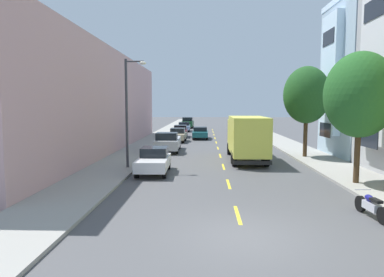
{
  "coord_description": "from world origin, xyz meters",
  "views": [
    {
      "loc": [
        -1.21,
        -10.41,
        4.01
      ],
      "look_at": [
        -2.35,
        19.33,
        1.16
      ],
      "focal_mm": 32.24,
      "sensor_mm": 36.0,
      "label": 1
    }
  ],
  "objects_px": {
    "parked_sedan_sky": "(184,127)",
    "parked_hatchback_white": "(154,160)",
    "parked_motorcycle": "(371,206)",
    "moving_teal_sedan": "(200,133)",
    "street_lamp": "(129,105)",
    "parked_pickup_orange": "(253,132)",
    "parked_pickup_silver": "(168,142)",
    "street_tree_second": "(307,95)",
    "street_tree_nearest": "(360,95)",
    "parked_suv_forest": "(188,122)",
    "parked_suv_navy": "(241,125)",
    "parked_hatchback_champagne": "(178,135)",
    "delivery_box_truck": "(247,135)",
    "parked_hatchback_burgundy": "(180,131)"
  },
  "relations": [
    {
      "from": "parked_hatchback_burgundy",
      "to": "parked_hatchback_white",
      "type": "xyz_separation_m",
      "value": [
        0.13,
        -23.65,
        0.0
      ]
    },
    {
      "from": "parked_suv_forest",
      "to": "parked_hatchback_white",
      "type": "relative_size",
      "value": 1.2
    },
    {
      "from": "street_tree_nearest",
      "to": "parked_suv_navy",
      "type": "height_order",
      "value": "street_tree_nearest"
    },
    {
      "from": "parked_suv_forest",
      "to": "parked_pickup_silver",
      "type": "xyz_separation_m",
      "value": [
        -0.13,
        -31.93,
        -0.16
      ]
    },
    {
      "from": "street_tree_nearest",
      "to": "parked_hatchback_champagne",
      "type": "relative_size",
      "value": 1.61
    },
    {
      "from": "street_lamp",
      "to": "parked_pickup_orange",
      "type": "xyz_separation_m",
      "value": [
        10.43,
        19.91,
        -3.21
      ]
    },
    {
      "from": "street_tree_nearest",
      "to": "parked_motorcycle",
      "type": "height_order",
      "value": "street_tree_nearest"
    },
    {
      "from": "parked_sedan_sky",
      "to": "parked_pickup_silver",
      "type": "bearing_deg",
      "value": -89.93
    },
    {
      "from": "parked_suv_forest",
      "to": "parked_pickup_orange",
      "type": "height_order",
      "value": "parked_suv_forest"
    },
    {
      "from": "delivery_box_truck",
      "to": "moving_teal_sedan",
      "type": "bearing_deg",
      "value": 102.29
    },
    {
      "from": "delivery_box_truck",
      "to": "parked_hatchback_champagne",
      "type": "relative_size",
      "value": 1.9
    },
    {
      "from": "parked_suv_navy",
      "to": "parked_motorcycle",
      "type": "relative_size",
      "value": 2.36
    },
    {
      "from": "parked_sedan_sky",
      "to": "moving_teal_sedan",
      "type": "bearing_deg",
      "value": -77.29
    },
    {
      "from": "parked_hatchback_burgundy",
      "to": "moving_teal_sedan",
      "type": "bearing_deg",
      "value": -41.01
    },
    {
      "from": "parked_sedan_sky",
      "to": "moving_teal_sedan",
      "type": "height_order",
      "value": "same"
    },
    {
      "from": "street_tree_second",
      "to": "parked_pickup_silver",
      "type": "distance_m",
      "value": 12.09
    },
    {
      "from": "delivery_box_truck",
      "to": "parked_motorcycle",
      "type": "height_order",
      "value": "delivery_box_truck"
    },
    {
      "from": "parked_hatchback_champagne",
      "to": "parked_suv_forest",
      "type": "bearing_deg",
      "value": 90.17
    },
    {
      "from": "parked_suv_forest",
      "to": "parked_sedan_sky",
      "type": "relative_size",
      "value": 1.07
    },
    {
      "from": "delivery_box_truck",
      "to": "parked_motorcycle",
      "type": "distance_m",
      "value": 13.18
    },
    {
      "from": "parked_pickup_orange",
      "to": "parked_motorcycle",
      "type": "relative_size",
      "value": 2.6
    },
    {
      "from": "street_tree_nearest",
      "to": "delivery_box_truck",
      "type": "height_order",
      "value": "street_tree_nearest"
    },
    {
      "from": "street_tree_nearest",
      "to": "parked_pickup_silver",
      "type": "height_order",
      "value": "street_tree_nearest"
    },
    {
      "from": "street_tree_nearest",
      "to": "parked_suv_forest",
      "type": "bearing_deg",
      "value": 103.6
    },
    {
      "from": "parked_sedan_sky",
      "to": "parked_pickup_orange",
      "type": "xyz_separation_m",
      "value": [
        8.99,
        -12.32,
        0.08
      ]
    },
    {
      "from": "parked_hatchback_white",
      "to": "parked_motorcycle",
      "type": "distance_m",
      "value": 11.98
    },
    {
      "from": "street_tree_second",
      "to": "parked_suv_forest",
      "type": "relative_size",
      "value": 1.4
    },
    {
      "from": "parked_hatchback_champagne",
      "to": "parked_sedan_sky",
      "type": "bearing_deg",
      "value": 90.85
    },
    {
      "from": "delivery_box_truck",
      "to": "parked_sedan_sky",
      "type": "bearing_deg",
      "value": 102.46
    },
    {
      "from": "street_lamp",
      "to": "parked_suv_forest",
      "type": "height_order",
      "value": "street_lamp"
    },
    {
      "from": "street_lamp",
      "to": "parked_pickup_silver",
      "type": "bearing_deg",
      "value": 80.22
    },
    {
      "from": "street_tree_nearest",
      "to": "parked_suv_navy",
      "type": "bearing_deg",
      "value": 93.26
    },
    {
      "from": "parked_pickup_orange",
      "to": "moving_teal_sedan",
      "type": "distance_m",
      "value": 6.3
    },
    {
      "from": "street_tree_second",
      "to": "moving_teal_sedan",
      "type": "bearing_deg",
      "value": 118.35
    },
    {
      "from": "street_tree_nearest",
      "to": "parked_sedan_sky",
      "type": "bearing_deg",
      "value": 106.78
    },
    {
      "from": "parked_pickup_orange",
      "to": "parked_hatchback_white",
      "type": "xyz_separation_m",
      "value": [
        -8.75,
        -21.04,
        -0.07
      ]
    },
    {
      "from": "parked_suv_forest",
      "to": "parked_sedan_sky",
      "type": "distance_m",
      "value": 8.26
    },
    {
      "from": "street_tree_nearest",
      "to": "moving_teal_sedan",
      "type": "xyz_separation_m",
      "value": [
        -8.2,
        24.17,
        -3.77
      ]
    },
    {
      "from": "parked_pickup_silver",
      "to": "parked_hatchback_champagne",
      "type": "relative_size",
      "value": 1.32
    },
    {
      "from": "parked_suv_forest",
      "to": "parked_suv_navy",
      "type": "bearing_deg",
      "value": -43.27
    },
    {
      "from": "parked_hatchback_burgundy",
      "to": "parked_pickup_silver",
      "type": "height_order",
      "value": "parked_pickup_silver"
    },
    {
      "from": "street_lamp",
      "to": "street_tree_second",
      "type": "bearing_deg",
      "value": 22.28
    },
    {
      "from": "street_lamp",
      "to": "parked_suv_navy",
      "type": "distance_m",
      "value": 34.05
    },
    {
      "from": "parked_pickup_orange",
      "to": "parked_hatchback_white",
      "type": "relative_size",
      "value": 1.33
    },
    {
      "from": "parked_hatchback_champagne",
      "to": "parked_suv_navy",
      "type": "bearing_deg",
      "value": 61.18
    },
    {
      "from": "parked_sedan_sky",
      "to": "parked_hatchback_white",
      "type": "height_order",
      "value": "parked_hatchback_white"
    },
    {
      "from": "parked_sedan_sky",
      "to": "parked_hatchback_champagne",
      "type": "xyz_separation_m",
      "value": [
        0.23,
        -15.57,
        0.01
      ]
    },
    {
      "from": "parked_pickup_silver",
      "to": "parked_pickup_orange",
      "type": "xyz_separation_m",
      "value": [
        8.96,
        11.35,
        0.0
      ]
    },
    {
      "from": "street_tree_nearest",
      "to": "street_tree_second",
      "type": "bearing_deg",
      "value": 90.0
    },
    {
      "from": "parked_suv_forest",
      "to": "street_tree_second",
      "type": "bearing_deg",
      "value": -73.13
    }
  ]
}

